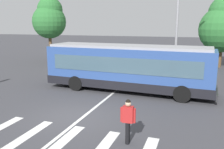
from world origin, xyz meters
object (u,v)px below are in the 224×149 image
pedestrian_crossing_street (128,119)px  parked_car_red (127,58)px  parked_car_silver (152,60)px  twin_arm_street_lamp (178,12)px  parked_car_white (103,57)px  background_tree_left (49,18)px  parked_car_teal (178,62)px  city_transit_bus (128,68)px  background_tree_right (224,25)px

pedestrian_crossing_street → parked_car_red: 17.79m
pedestrian_crossing_street → parked_car_silver: bearing=97.3°
parked_car_red → twin_arm_street_lamp: 8.25m
parked_car_white → parked_car_silver: (5.58, -0.04, 0.00)m
parked_car_white → background_tree_left: bearing=-177.2°
parked_car_silver → background_tree_left: background_tree_left is taller
parked_car_white → parked_car_red: bearing=2.9°
parked_car_teal → twin_arm_street_lamp: bearing=-90.1°
parked_car_red → twin_arm_street_lamp: size_ratio=0.53×
pedestrian_crossing_street → parked_car_white: 18.64m
parked_car_teal → twin_arm_street_lamp: (-0.01, -3.57, 4.63)m
parked_car_silver → city_transit_bus: bearing=-89.2°
parked_car_red → parked_car_silver: bearing=-3.9°
parked_car_red → background_tree_left: bearing=-177.2°
background_tree_right → twin_arm_street_lamp: bearing=-123.3°
city_transit_bus → background_tree_left: size_ratio=1.49×
parked_car_silver → twin_arm_street_lamp: (2.68, -3.99, 4.63)m
background_tree_left → background_tree_right: bearing=7.5°
background_tree_right → parked_car_silver: bearing=-162.0°
city_transit_bus → parked_car_teal: 9.80m
city_transit_bus → parked_car_silver: bearing=90.8°
parked_car_teal → twin_arm_street_lamp: 5.85m
twin_arm_street_lamp → parked_car_red: bearing=142.4°
parked_car_silver → twin_arm_street_lamp: bearing=-56.1°
parked_car_red → parked_car_teal: 5.45m
pedestrian_crossing_street → twin_arm_street_lamp: 13.67m
background_tree_right → parked_car_white: bearing=-170.1°
pedestrian_crossing_street → parked_car_white: pedestrian_crossing_street is taller
parked_car_teal → background_tree_left: background_tree_left is taller
parked_car_teal → background_tree_right: size_ratio=0.64×
parked_car_teal → background_tree_left: (-14.74, 0.14, 4.31)m
parked_car_red → parked_car_teal: (5.42, -0.60, 0.00)m
background_tree_right → background_tree_left: bearing=-172.5°
city_transit_bus → twin_arm_street_lamp: bearing=66.6°
pedestrian_crossing_street → twin_arm_street_lamp: (0.51, 12.92, 4.42)m
parked_car_red → parked_car_silver: 2.74m
parked_car_red → twin_arm_street_lamp: twin_arm_street_lamp is taller
pedestrian_crossing_street → background_tree_left: 22.27m
background_tree_left → city_transit_bus: bearing=-38.1°
background_tree_left → background_tree_right: size_ratio=1.03×
parked_car_red → background_tree_right: 10.32m
parked_car_red → background_tree_left: size_ratio=0.61×
twin_arm_street_lamp → background_tree_left: (-14.73, 3.71, -0.32)m
parked_car_white → background_tree_left: size_ratio=0.61×
parked_car_teal → twin_arm_street_lamp: size_ratio=0.53×
city_transit_bus → parked_car_red: city_transit_bus is taller
parked_car_white → pedestrian_crossing_street: bearing=-65.4°
parked_car_teal → background_tree_right: bearing=32.7°
background_tree_left → parked_car_white: bearing=2.8°
parked_car_white → background_tree_right: bearing=9.9°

